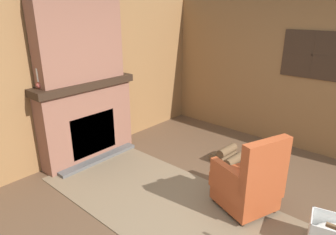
# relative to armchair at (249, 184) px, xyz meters

# --- Properties ---
(ground_plane) EXTENTS (14.00, 14.00, 0.00)m
(ground_plane) POSITION_rel_armchair_xyz_m (-0.17, -0.44, -0.36)
(ground_plane) COLOR brown
(wood_panel_wall_left) EXTENTS (0.06, 5.82, 2.51)m
(wood_panel_wall_left) POSITION_rel_armchair_xyz_m (-2.81, -0.44, 0.89)
(wood_panel_wall_left) COLOR olive
(wood_panel_wall_left) RESTS_ON ground
(wood_panel_wall_back) EXTENTS (5.82, 0.09, 2.51)m
(wood_panel_wall_back) POSITION_rel_armchair_xyz_m (-0.17, 2.20, 0.90)
(wood_panel_wall_back) COLOR olive
(wood_panel_wall_back) RESTS_ON ground
(fireplace_hearth) EXTENTS (0.53, 1.65, 1.29)m
(fireplace_hearth) POSITION_rel_armchair_xyz_m (-2.61, -0.44, 0.27)
(fireplace_hearth) COLOR brown
(fireplace_hearth) RESTS_ON ground
(chimney_breast) EXTENTS (0.29, 1.36, 1.20)m
(chimney_breast) POSITION_rel_armchair_xyz_m (-2.62, -0.44, 1.52)
(chimney_breast) COLOR brown
(chimney_breast) RESTS_ON fireplace_hearth
(area_rug) EXTENTS (3.97, 1.55, 0.01)m
(area_rug) POSITION_rel_armchair_xyz_m (-0.56, -0.55, -0.36)
(area_rug) COLOR #7A664C
(area_rug) RESTS_ON ground
(armchair) EXTENTS (0.82, 0.81, 1.01)m
(armchair) POSITION_rel_armchair_xyz_m (0.00, 0.00, 0.00)
(armchair) COLOR #A84723
(armchair) RESTS_ON ground
(firewood_stack) EXTENTS (0.44, 0.42, 0.25)m
(firewood_stack) POSITION_rel_armchair_xyz_m (-0.83, 0.92, -0.27)
(firewood_stack) COLOR brown
(firewood_stack) RESTS_ON ground
(oil_lamp_vase) EXTENTS (0.12, 0.12, 0.28)m
(oil_lamp_vase) POSITION_rel_armchair_xyz_m (-2.65, -1.09, 1.02)
(oil_lamp_vase) COLOR #B24C42
(oil_lamp_vase) RESTS_ON fireplace_hearth
(storage_case) EXTENTS (0.15, 0.23, 0.12)m
(storage_case) POSITION_rel_armchair_xyz_m (-2.65, -0.20, 0.98)
(storage_case) COLOR black
(storage_case) RESTS_ON fireplace_hearth
(decorative_plate_on_mantel) EXTENTS (0.07, 0.26, 0.25)m
(decorative_plate_on_mantel) POSITION_rel_armchair_xyz_m (-2.67, -0.51, 1.05)
(decorative_plate_on_mantel) COLOR #336093
(decorative_plate_on_mantel) RESTS_ON fireplace_hearth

